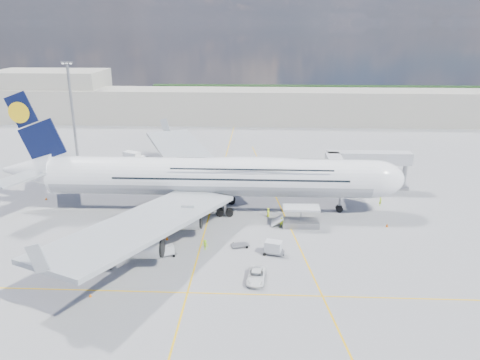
{
  "coord_description": "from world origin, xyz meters",
  "views": [
    {
      "loc": [
        9.72,
        -74.84,
        34.72
      ],
      "look_at": [
        5.83,
        8.0,
        6.85
      ],
      "focal_mm": 35.0,
      "sensor_mm": 36.0,
      "label": 1
    }
  ],
  "objects_px": {
    "light_mast": "(72,110)",
    "cone_wing_right_inner": "(167,238)",
    "crew_van": "(268,212)",
    "cone_wing_right_outer": "(90,295)",
    "dolly_row_c": "(168,250)",
    "crew_loader": "(282,222)",
    "dolly_row_a": "(104,262)",
    "baggage_tug": "(126,247)",
    "catering_truck_outer": "(134,159)",
    "cone_wing_left_inner": "(147,184)",
    "cone_nose": "(387,225)",
    "dolly_back": "(119,217)",
    "catering_truck_inner": "(199,164)",
    "jet_bridge": "(356,162)",
    "service_van": "(256,276)",
    "dolly_nose_near": "(240,245)",
    "airliner": "(212,176)",
    "cone_wing_left_outer": "(153,162)",
    "crew_nose": "(380,201)",
    "crew_wing": "(168,221)",
    "cone_tail": "(46,198)",
    "dolly_nose_far": "(273,247)",
    "cargo_loader": "(300,219)",
    "crew_tug": "(205,245)",
    "dolly_row_b": "(110,240)"
  },
  "relations": [
    {
      "from": "light_mast",
      "to": "dolly_row_a",
      "type": "relative_size",
      "value": 8.86
    },
    {
      "from": "dolly_row_c",
      "to": "cone_wing_right_inner",
      "type": "bearing_deg",
      "value": 78.14
    },
    {
      "from": "dolly_row_a",
      "to": "crew_van",
      "type": "distance_m",
      "value": 32.1
    },
    {
      "from": "light_mast",
      "to": "crew_wing",
      "type": "bearing_deg",
      "value": -52.44
    },
    {
      "from": "crew_nose",
      "to": "crew_loader",
      "type": "bearing_deg",
      "value": 165.76
    },
    {
      "from": "baggage_tug",
      "to": "catering_truck_outer",
      "type": "height_order",
      "value": "catering_truck_outer"
    },
    {
      "from": "catering_truck_outer",
      "to": "cone_nose",
      "type": "bearing_deg",
      "value": -6.94
    },
    {
      "from": "cargo_loader",
      "to": "catering_truck_outer",
      "type": "bearing_deg",
      "value": 137.49
    },
    {
      "from": "cargo_loader",
      "to": "dolly_row_a",
      "type": "xyz_separation_m",
      "value": [
        -30.27,
        -16.54,
        -0.32
      ]
    },
    {
      "from": "crew_van",
      "to": "cone_nose",
      "type": "distance_m",
      "value": 21.62
    },
    {
      "from": "jet_bridge",
      "to": "dolly_row_a",
      "type": "height_order",
      "value": "jet_bridge"
    },
    {
      "from": "dolly_row_c",
      "to": "dolly_back",
      "type": "height_order",
      "value": "dolly_row_c"
    },
    {
      "from": "dolly_row_c",
      "to": "crew_loader",
      "type": "distance_m",
      "value": 21.68
    },
    {
      "from": "dolly_nose_far",
      "to": "cone_tail",
      "type": "distance_m",
      "value": 51.39
    },
    {
      "from": "cargo_loader",
      "to": "dolly_nose_near",
      "type": "xyz_separation_m",
      "value": [
        -10.32,
        -8.77,
        -0.93
      ]
    },
    {
      "from": "cone_tail",
      "to": "dolly_nose_far",
      "type": "bearing_deg",
      "value": -25.16
    },
    {
      "from": "cone_wing_right_inner",
      "to": "crew_wing",
      "type": "bearing_deg",
      "value": 99.55
    },
    {
      "from": "dolly_nose_near",
      "to": "airliner",
      "type": "bearing_deg",
      "value": 94.45
    },
    {
      "from": "light_mast",
      "to": "catering_truck_inner",
      "type": "relative_size",
      "value": 4.13
    },
    {
      "from": "jet_bridge",
      "to": "dolly_row_b",
      "type": "xyz_separation_m",
      "value": [
        -44.81,
        -27.05,
        -5.96
      ]
    },
    {
      "from": "dolly_nose_far",
      "to": "crew_tug",
      "type": "xyz_separation_m",
      "value": [
        -10.96,
        0.93,
        -0.3
      ]
    },
    {
      "from": "cone_nose",
      "to": "crew_van",
      "type": "bearing_deg",
      "value": 170.13
    },
    {
      "from": "jet_bridge",
      "to": "service_van",
      "type": "height_order",
      "value": "jet_bridge"
    },
    {
      "from": "dolly_row_a",
      "to": "crew_loader",
      "type": "bearing_deg",
      "value": 36.89
    },
    {
      "from": "light_mast",
      "to": "cone_wing_right_inner",
      "type": "distance_m",
      "value": 60.98
    },
    {
      "from": "airliner",
      "to": "cone_nose",
      "type": "height_order",
      "value": "airliner"
    },
    {
      "from": "crew_nose",
      "to": "cone_tail",
      "type": "height_order",
      "value": "crew_nose"
    },
    {
      "from": "crew_loader",
      "to": "baggage_tug",
      "type": "bearing_deg",
      "value": -138.33
    },
    {
      "from": "crew_nose",
      "to": "crew_wing",
      "type": "relative_size",
      "value": 1.07
    },
    {
      "from": "catering_truck_inner",
      "to": "cone_tail",
      "type": "xyz_separation_m",
      "value": [
        -29.07,
        -21.34,
        -1.41
      ]
    },
    {
      "from": "cone_wing_left_outer",
      "to": "cone_wing_right_outer",
      "type": "bearing_deg",
      "value": -84.72
    },
    {
      "from": "dolly_row_c",
      "to": "dolly_back",
      "type": "xyz_separation_m",
      "value": [
        -11.91,
        13.83,
        -0.55
      ]
    },
    {
      "from": "dolly_back",
      "to": "light_mast",
      "type": "bearing_deg",
      "value": 120.2
    },
    {
      "from": "cone_wing_left_outer",
      "to": "crew_van",
      "type": "bearing_deg",
      "value": -49.16
    },
    {
      "from": "dolly_row_b",
      "to": "crew_tug",
      "type": "relative_size",
      "value": 1.69
    },
    {
      "from": "crew_van",
      "to": "cone_wing_right_outer",
      "type": "height_order",
      "value": "crew_van"
    },
    {
      "from": "service_van",
      "to": "dolly_nose_far",
      "type": "bearing_deg",
      "value": 77.37
    },
    {
      "from": "dolly_row_c",
      "to": "dolly_back",
      "type": "bearing_deg",
      "value": 106.41
    },
    {
      "from": "cargo_loader",
      "to": "service_van",
      "type": "distance_m",
      "value": 20.78
    },
    {
      "from": "dolly_row_b",
      "to": "dolly_nose_near",
      "type": "relative_size",
      "value": 0.93
    },
    {
      "from": "dolly_back",
      "to": "baggage_tug",
      "type": "xyz_separation_m",
      "value": [
        5.01,
        -12.83,
        0.52
      ]
    },
    {
      "from": "crew_nose",
      "to": "cone_wing_right_inner",
      "type": "xyz_separation_m",
      "value": [
        -39.65,
        -17.51,
        -0.67
      ]
    },
    {
      "from": "dolly_row_a",
      "to": "cone_tail",
      "type": "relative_size",
      "value": 4.86
    },
    {
      "from": "dolly_row_a",
      "to": "cargo_loader",
      "type": "bearing_deg",
      "value": 35.32
    },
    {
      "from": "cone_wing_left_inner",
      "to": "cone_wing_right_outer",
      "type": "relative_size",
      "value": 1.32
    },
    {
      "from": "cone_nose",
      "to": "cone_wing_left_inner",
      "type": "distance_m",
      "value": 52.47
    },
    {
      "from": "service_van",
      "to": "cone_wing_right_outer",
      "type": "height_order",
      "value": "service_van"
    },
    {
      "from": "dolly_nose_near",
      "to": "baggage_tug",
      "type": "distance_m",
      "value": 18.32
    },
    {
      "from": "dolly_nose_near",
      "to": "baggage_tug",
      "type": "height_order",
      "value": "baggage_tug"
    },
    {
      "from": "dolly_back",
      "to": "dolly_row_b",
      "type": "bearing_deg",
      "value": -80.8
    }
  ]
}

